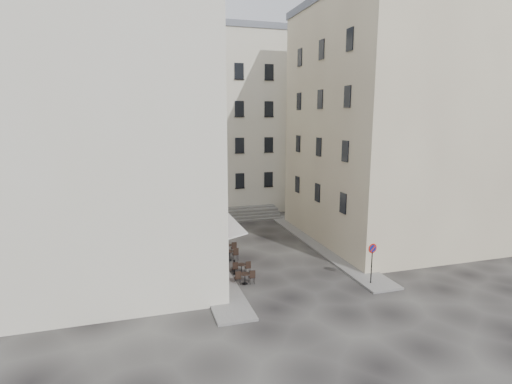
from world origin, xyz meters
name	(u,v)px	position (x,y,z in m)	size (l,w,h in m)	color
ground	(278,264)	(0.00, 0.00, 0.00)	(90.00, 90.00, 0.00)	black
sidewalk_left	(202,250)	(-4.50, 4.00, 0.06)	(2.00, 22.00, 0.12)	slate
sidewalk_right	(319,244)	(4.50, 3.00, 0.06)	(2.00, 18.00, 0.12)	slate
building_left	(104,107)	(-10.50, 3.00, 10.31)	(12.20, 16.20, 20.60)	beige
building_right	(389,122)	(10.50, 3.50, 9.31)	(12.20, 14.20, 18.60)	tan
building_back	(210,121)	(-1.00, 19.00, 9.31)	(18.20, 10.20, 18.60)	beige
cafe_storefront	(211,238)	(-4.32, 1.00, 1.88)	(1.74, 7.30, 3.50)	#450B09
stone_steps	(234,215)	(0.00, 12.57, 0.40)	(9.00, 3.15, 0.80)	#5D5B58
bollard_near	(234,267)	(-3.25, -1.00, 0.53)	(0.12, 0.12, 0.98)	black
bollard_mid	(223,249)	(-3.25, 2.50, 0.53)	(0.12, 0.12, 0.98)	black
bollard_far	(213,235)	(-3.25, 6.00, 0.53)	(0.12, 0.12, 0.98)	black
no_parking_sign	(372,256)	(4.04, -4.86, 1.80)	(0.58, 0.12, 2.54)	black
bistro_table_a	(245,277)	(-3.02, -2.61, 0.43)	(1.18, 0.56, 0.83)	black
bistro_table_b	(241,268)	(-2.82, -1.04, 0.41)	(1.15, 0.54, 0.81)	black
bistro_table_c	(229,255)	(-3.03, 1.47, 0.45)	(1.26, 0.59, 0.89)	black
bistro_table_d	(228,248)	(-2.82, 2.82, 0.45)	(1.25, 0.58, 0.88)	black
bistro_table_e	(216,242)	(-3.30, 4.50, 0.43)	(1.18, 0.55, 0.83)	black
pedestrian	(226,249)	(-3.20, 1.65, 0.83)	(0.60, 0.40, 1.66)	black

